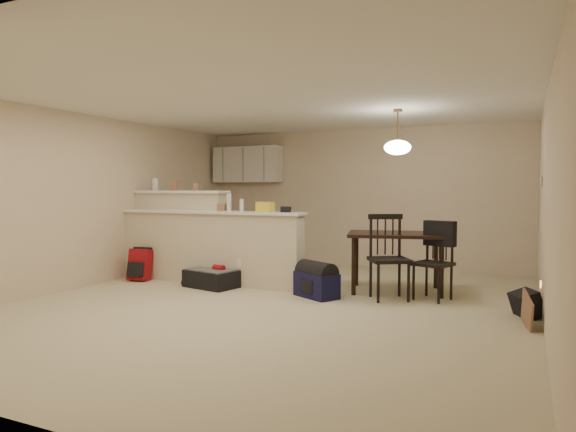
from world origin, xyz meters
The scene contains 22 objects.
room centered at (0.00, 0.00, 1.25)m, with size 7.00×7.02×2.50m.
breakfast_bar centered at (-1.76, 0.98, 0.61)m, with size 3.08×0.58×1.39m.
upper_cabinets centered at (-2.20, 3.32, 1.90)m, with size 1.40×0.34×0.70m, color white.
kitchen_counter centered at (-2.00, 3.19, 0.45)m, with size 1.80×0.60×0.90m, color white.
thermostat centered at (2.98, 1.55, 1.50)m, with size 0.02×0.12×0.12m, color beige.
jar centered at (-2.68, 1.12, 1.49)m, with size 0.10×0.10×0.20m, color silver.
cereal_box centered at (-2.30, 1.12, 1.47)m, with size 0.10×0.07×0.16m, color #94684C.
small_box centered at (-1.87, 1.12, 1.45)m, with size 0.08×0.06×0.12m, color #94684C.
bottle_a centered at (-1.15, 0.90, 1.22)m, with size 0.07×0.07×0.26m, color silver.
bottle_b centered at (-0.94, 0.90, 1.18)m, with size 0.06×0.06×0.18m, color silver.
bag_lump centered at (-0.55, 0.90, 1.16)m, with size 0.22×0.18×0.14m, color #94684C.
pouch centered at (-0.23, 0.90, 1.13)m, with size 0.12×0.10×0.08m, color #94684C.
extra_item_x centered at (-1.27, 0.90, 1.15)m, with size 0.13×0.10×0.11m, color #94684C.
dining_table centered at (1.21, 1.42, 0.71)m, with size 1.48×1.16×0.81m.
pendant_lamp centered at (1.21, 1.42, 1.99)m, with size 0.36×0.36×0.62m.
dining_chair_near centered at (1.25, 0.86, 0.54)m, with size 0.48×0.45×1.09m, color black, non-canonical shape.
dining_chair_far centered at (1.75, 1.08, 0.49)m, with size 0.43×0.41×0.98m, color black, non-canonical shape.
suitcase centered at (-1.27, 0.61, 0.12)m, with size 0.73×0.48×0.25m, color black.
red_backpack centered at (-2.58, 0.61, 0.24)m, with size 0.32×0.20×0.48m, color maroon.
navy_duffel centered at (0.35, 0.61, 0.16)m, with size 0.59×0.32×0.32m, color #13133C.
black_daypack centered at (2.84, 0.61, 0.14)m, with size 0.32×0.23×0.28m, color black.
cardboard_sheet centered at (2.85, 0.13, 0.17)m, with size 0.44×0.02×0.34m, color #94684C.
Camera 1 is at (2.81, -5.57, 1.41)m, focal length 32.00 mm.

